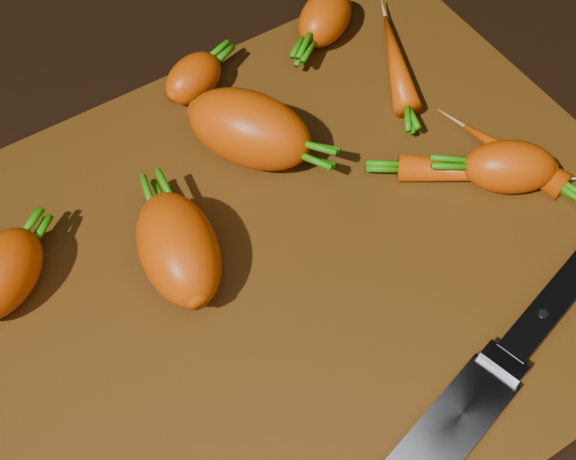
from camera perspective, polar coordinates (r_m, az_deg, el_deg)
ground at (r=0.57m, az=0.55°, el=-2.69°), size 2.00×2.00×0.01m
cutting_board at (r=0.56m, az=0.56°, el=-2.10°), size 0.50×0.40×0.01m
carrot_0 at (r=0.55m, az=-19.79°, el=-2.99°), size 0.08×0.08×0.04m
carrot_1 at (r=0.58m, az=-2.77°, el=7.18°), size 0.10×0.11×0.06m
carrot_2 at (r=0.53m, az=-7.78°, el=-1.34°), size 0.07×0.10×0.05m
carrot_3 at (r=0.68m, az=2.66°, el=14.86°), size 0.07×0.06×0.04m
carrot_4 at (r=0.64m, az=-6.73°, el=10.67°), size 0.06×0.05×0.03m
carrot_5 at (r=0.59m, az=15.49°, el=4.35°), size 0.08×0.07×0.04m
carrot_6 at (r=0.66m, az=7.69°, el=11.83°), size 0.07×0.10×0.02m
carrot_7 at (r=0.60m, az=13.54°, el=3.99°), size 0.11×0.09×0.02m
carrot_8 at (r=0.61m, az=15.70°, el=5.09°), size 0.04×0.09×0.02m
knife at (r=0.49m, az=9.74°, el=-15.74°), size 0.30×0.10×0.02m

